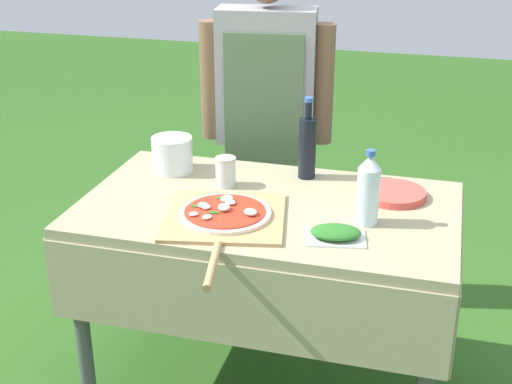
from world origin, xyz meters
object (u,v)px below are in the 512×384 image
(oil_bottle, at_px, (307,146))
(mixing_tub, at_px, (172,154))
(herb_container, at_px, (336,233))
(sauce_jar, at_px, (226,173))
(plate_stack, at_px, (393,194))
(water_bottle, at_px, (368,190))
(prep_table, at_px, (268,233))
(person_cook, at_px, (266,110))
(pizza_on_peel, at_px, (225,216))

(oil_bottle, xyz_separation_m, mixing_tub, (-0.50, -0.07, -0.05))
(herb_container, bearing_deg, mixing_tub, 150.12)
(sauce_jar, bearing_deg, plate_stack, 5.60)
(water_bottle, distance_m, mixing_tub, 0.80)
(mixing_tub, bearing_deg, water_bottle, -18.77)
(prep_table, distance_m, sauce_jar, 0.27)
(prep_table, xyz_separation_m, sauce_jar, (-0.19, 0.12, 0.15))
(person_cook, height_order, oil_bottle, person_cook)
(water_bottle, relative_size, herb_container, 1.23)
(pizza_on_peel, bearing_deg, person_cook, 84.21)
(sauce_jar, bearing_deg, herb_container, -34.52)
(pizza_on_peel, xyz_separation_m, water_bottle, (0.44, 0.10, 0.10))
(pizza_on_peel, bearing_deg, mixing_tub, 120.17)
(sauce_jar, bearing_deg, pizza_on_peel, -73.22)
(person_cook, xyz_separation_m, mixing_tub, (-0.23, -0.48, -0.05))
(water_bottle, height_order, herb_container, water_bottle)
(water_bottle, relative_size, plate_stack, 1.10)
(prep_table, bearing_deg, person_cook, 105.28)
(person_cook, height_order, herb_container, person_cook)
(person_cook, bearing_deg, oil_bottle, 115.28)
(prep_table, distance_m, mixing_tub, 0.50)
(oil_bottle, bearing_deg, water_bottle, -51.52)
(oil_bottle, height_order, water_bottle, oil_bottle)
(pizza_on_peel, relative_size, water_bottle, 2.68)
(pizza_on_peel, bearing_deg, prep_table, 45.19)
(oil_bottle, xyz_separation_m, sauce_jar, (-0.26, -0.16, -0.07))
(prep_table, height_order, oil_bottle, oil_bottle)
(prep_table, xyz_separation_m, person_cook, (-0.19, 0.68, 0.22))
(water_bottle, bearing_deg, oil_bottle, 128.48)
(oil_bottle, distance_m, water_bottle, 0.42)
(pizza_on_peel, relative_size, sauce_jar, 6.18)
(herb_container, distance_m, mixing_tub, 0.79)
(person_cook, xyz_separation_m, water_bottle, (0.52, -0.74, 0.00))
(pizza_on_peel, height_order, sauce_jar, sauce_jar)
(plate_stack, bearing_deg, sauce_jar, -174.40)
(sauce_jar, bearing_deg, oil_bottle, 30.84)
(oil_bottle, bearing_deg, sauce_jar, -149.16)
(prep_table, xyz_separation_m, water_bottle, (0.34, -0.06, 0.22))
(oil_bottle, bearing_deg, person_cook, 122.48)
(prep_table, bearing_deg, sauce_jar, 148.03)
(water_bottle, bearing_deg, herb_container, -119.31)
(prep_table, height_order, mixing_tub, mixing_tub)
(prep_table, xyz_separation_m, pizza_on_peel, (-0.10, -0.16, 0.12))
(mixing_tub, bearing_deg, oil_bottle, 8.19)
(prep_table, xyz_separation_m, oil_bottle, (0.08, 0.27, 0.23))
(water_bottle, xyz_separation_m, sauce_jar, (-0.52, 0.17, -0.07))
(oil_bottle, bearing_deg, prep_table, -105.46)
(prep_table, distance_m, oil_bottle, 0.36)
(oil_bottle, bearing_deg, plate_stack, -16.82)
(mixing_tub, bearing_deg, sauce_jar, -19.75)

